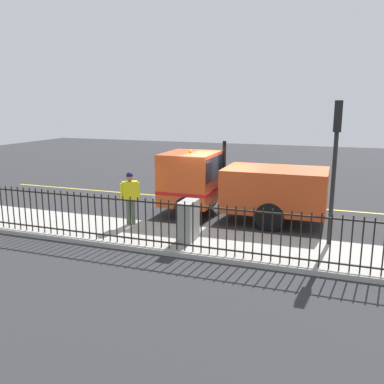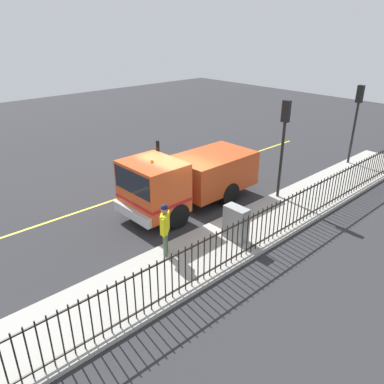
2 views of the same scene
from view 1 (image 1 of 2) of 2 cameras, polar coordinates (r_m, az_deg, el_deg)
name	(u,v)px [view 1 (image 1 of 2)]	position (r m, az deg, el deg)	size (l,w,h in m)	color
ground_plane	(220,219)	(15.12, 3.91, -3.70)	(57.16, 57.16, 0.00)	#2B2B2D
sidewalk_slab	(193,241)	(12.48, 0.20, -6.81)	(2.52, 25.98, 0.14)	#A3A099
lane_marking	(238,202)	(17.69, 6.39, -1.39)	(0.12, 23.39, 0.01)	yellow
work_truck	(231,183)	(14.86, 5.39, 1.23)	(2.34, 6.01, 2.75)	#D84C1E
worker_standing	(130,193)	(13.80, -8.60, -0.09)	(0.51, 0.53, 1.79)	yellow
iron_fence	(181,225)	(11.32, -1.57, -4.67)	(0.04, 22.12, 1.41)	black
traffic_light_near	(336,144)	(12.11, 19.36, 6.29)	(0.31, 0.22, 4.08)	black
utility_cabinet	(188,221)	(12.19, -0.54, -3.99)	(0.86, 0.44, 1.20)	gray
traffic_cone	(206,196)	(17.22, 2.02, -0.50)	(0.50, 0.50, 0.71)	orange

